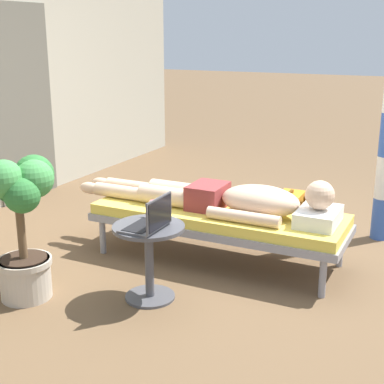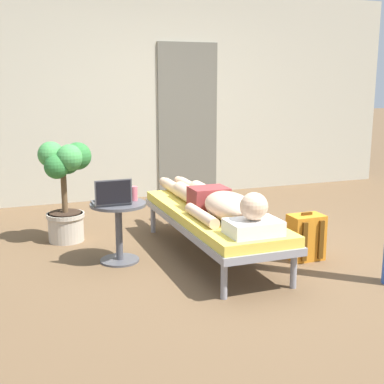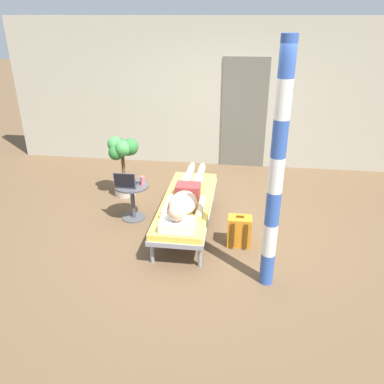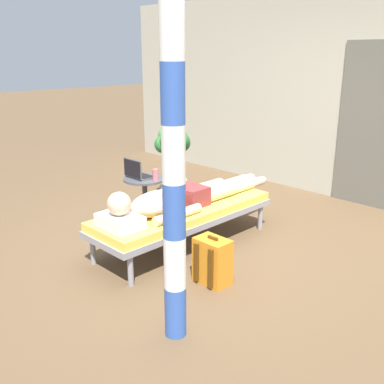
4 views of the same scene
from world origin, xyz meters
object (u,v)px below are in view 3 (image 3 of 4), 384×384
Objects in this scene: laptop at (126,183)px; drink_glass at (142,181)px; backpack at (239,231)px; potted_plant at (123,160)px; lounge_chair at (187,205)px; side_table at (132,196)px; porch_post at (276,175)px; person_reclining at (186,197)px.

laptop is 2.50× the size of drink_glass.
potted_plant is at bearing 146.11° from backpack.
lounge_chair is 2.03× the size of potted_plant.
side_table is 0.20× the size of porch_post.
potted_plant is at bearing 141.93° from lounge_chair.
backpack is (0.73, -0.36, -0.15)m from lounge_chair.
side_table is at bearing 162.79° from person_reclining.
lounge_chair is 3.82× the size of side_table.
porch_post is (1.92, -1.19, 0.71)m from laptop.
porch_post is (1.86, -1.24, 0.93)m from side_table.
drink_glass is 0.29× the size of backpack.
laptop reaches higher than person_reclining.
side_table is 0.53× the size of potted_plant.
backpack is at bearing -21.67° from drink_glass.
backpack is 0.43× the size of potted_plant.
drink_glass is 0.87m from potted_plant.
laptop is (-0.87, 0.10, 0.24)m from lounge_chair.
potted_plant is 3.06m from porch_post.
laptop is at bearing -156.49° from drink_glass.
person_reclining is 1.64m from porch_post.
side_table is at bearing -65.31° from potted_plant.
backpack reaches higher than lounge_chair.
potted_plant reaches higher than laptop.
laptop is 1.71m from backpack.
drink_glass is at bearing 143.24° from porch_post.
side_table is at bearing 40.52° from laptop.
lounge_chair is at bearing -6.54° from laptop.
person_reclining is at bearing -12.93° from laptop.
laptop reaches higher than side_table.
potted_plant is (-1.89, 1.27, 0.42)m from backpack.
lounge_chair is at bearing -10.56° from side_table.
porch_post is at bearing -36.76° from drink_glass.
potted_plant is (-1.16, 0.91, 0.27)m from lounge_chair.
lounge_chair is 0.91m from laptop.
person_reclining is at bearing 136.78° from porch_post.
laptop is 0.23m from drink_glass.
person_reclining is 7.00× the size of laptop.
person_reclining reaches higher than backpack.
drink_glass is at bearing 23.51° from laptop.
potted_plant is (-0.50, 0.72, 0.03)m from drink_glass.
person_reclining is 0.90m from laptop.
potted_plant reaches higher than lounge_chair.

